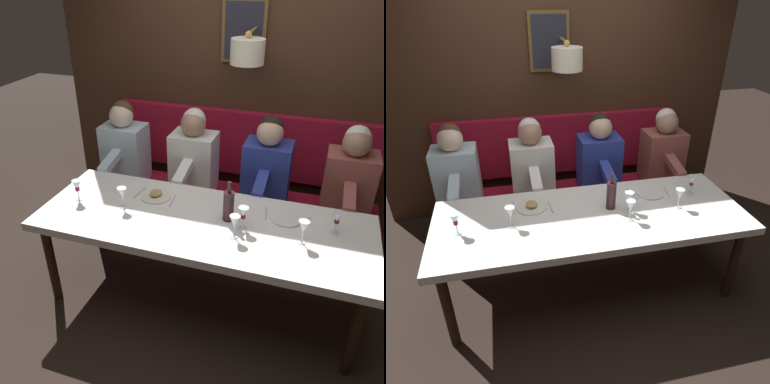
# 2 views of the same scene
# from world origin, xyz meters

# --- Properties ---
(ground_plane) EXTENTS (12.00, 12.00, 0.00)m
(ground_plane) POSITION_xyz_m (0.00, 0.00, 0.00)
(ground_plane) COLOR black
(dining_table) EXTENTS (0.90, 2.38, 0.74)m
(dining_table) POSITION_xyz_m (0.00, 0.00, 0.68)
(dining_table) COLOR white
(dining_table) RESTS_ON ground_plane
(banquette_bench) EXTENTS (0.52, 2.58, 0.45)m
(banquette_bench) POSITION_xyz_m (0.89, 0.00, 0.23)
(banquette_bench) COLOR maroon
(banquette_bench) RESTS_ON ground_plane
(back_wall_panel) EXTENTS (0.59, 3.78, 2.90)m
(back_wall_panel) POSITION_xyz_m (1.46, 0.00, 1.37)
(back_wall_panel) COLOR #422819
(back_wall_panel) RESTS_ON ground_plane
(diner_nearest) EXTENTS (0.60, 0.40, 0.79)m
(diner_nearest) POSITION_xyz_m (0.88, -0.98, 0.82)
(diner_nearest) COLOR #934C42
(diner_nearest) RESTS_ON banquette_bench
(diner_near) EXTENTS (0.60, 0.40, 0.79)m
(diner_near) POSITION_xyz_m (0.88, -0.31, 0.82)
(diner_near) COLOR #283893
(diner_near) RESTS_ON banquette_bench
(diner_middle) EXTENTS (0.60, 0.40, 0.79)m
(diner_middle) POSITION_xyz_m (0.88, 0.36, 0.82)
(diner_middle) COLOR white
(diner_middle) RESTS_ON banquette_bench
(diner_far) EXTENTS (0.60, 0.40, 0.79)m
(diner_far) POSITION_xyz_m (0.88, 1.05, 0.82)
(diner_far) COLOR silver
(diner_far) RESTS_ON banquette_bench
(place_setting_0) EXTENTS (0.24, 0.32, 0.05)m
(place_setting_0) POSITION_xyz_m (0.19, 0.44, 0.75)
(place_setting_0) COLOR silver
(place_setting_0) RESTS_ON dining_table
(place_setting_1) EXTENTS (0.24, 0.33, 0.01)m
(place_setting_1) POSITION_xyz_m (0.20, -0.56, 0.75)
(place_setting_1) COLOR white
(place_setting_1) RESTS_ON dining_table
(wine_glass_0) EXTENTS (0.07, 0.07, 0.16)m
(wine_glass_0) POSITION_xyz_m (-0.13, -0.26, 0.86)
(wine_glass_0) COLOR silver
(wine_glass_0) RESTS_ON dining_table
(wine_glass_1) EXTENTS (0.07, 0.07, 0.16)m
(wine_glass_1) POSITION_xyz_m (-0.03, 0.61, 0.86)
(wine_glass_1) COLOR silver
(wine_glass_1) RESTS_ON dining_table
(wine_glass_2) EXTENTS (0.07, 0.07, 0.16)m
(wine_glass_2) POSITION_xyz_m (-0.05, -0.69, 0.86)
(wine_glass_2) COLOR silver
(wine_glass_2) RESTS_ON dining_table
(wine_glass_3) EXTENTS (0.07, 0.07, 0.16)m
(wine_glass_3) POSITION_xyz_m (0.13, -0.89, 0.86)
(wine_glass_3) COLOR silver
(wine_glass_3) RESTS_ON dining_table
(wine_glass_4) EXTENTS (0.07, 0.07, 0.16)m
(wine_glass_4) POSITION_xyz_m (-0.03, 0.98, 0.86)
(wine_glass_4) COLOR silver
(wine_glass_4) RESTS_ON dining_table
(wine_glass_5) EXTENTS (0.07, 0.07, 0.16)m
(wine_glass_5) POSITION_xyz_m (-0.01, -0.29, 0.86)
(wine_glass_5) COLOR silver
(wine_glass_5) RESTS_ON dining_table
(wine_bottle) EXTENTS (0.08, 0.08, 0.30)m
(wine_bottle) POSITION_xyz_m (0.06, -0.17, 0.86)
(wine_bottle) COLOR #33191E
(wine_bottle) RESTS_ON dining_table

